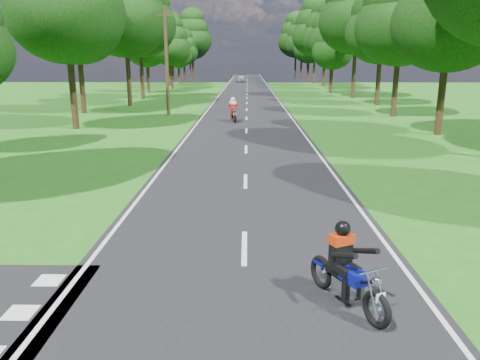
{
  "coord_description": "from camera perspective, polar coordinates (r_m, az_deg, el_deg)",
  "views": [
    {
      "loc": [
        0.06,
        -7.97,
        4.21
      ],
      "look_at": [
        -0.13,
        4.0,
        1.1
      ],
      "focal_mm": 35.0,
      "sensor_mm": 36.0,
      "label": 1
    }
  ],
  "objects": [
    {
      "name": "ground",
      "position": [
        9.01,
        0.45,
        -13.28
      ],
      "size": [
        160.0,
        160.0,
        0.0
      ],
      "primitive_type": "plane",
      "color": "#215E15",
      "rests_on": "ground"
    },
    {
      "name": "main_road",
      "position": [
        58.12,
        0.85,
        10.41
      ],
      "size": [
        7.0,
        140.0,
        0.02
      ],
      "primitive_type": "cube",
      "color": "black",
      "rests_on": "ground"
    },
    {
      "name": "road_markings",
      "position": [
        56.25,
        0.71,
        10.29
      ],
      "size": [
        7.4,
        140.0,
        0.01
      ],
      "color": "silver",
      "rests_on": "main_road"
    },
    {
      "name": "treeline",
      "position": [
        68.17,
        2.16,
        17.95
      ],
      "size": [
        40.0,
        115.35,
        14.78
      ],
      "color": "black",
      "rests_on": "ground"
    },
    {
      "name": "telegraph_pole",
      "position": [
        36.48,
        -8.93,
        14.17
      ],
      "size": [
        1.2,
        0.26,
        8.0
      ],
      "color": "#382616",
      "rests_on": "ground"
    },
    {
      "name": "rider_near_blue",
      "position": [
        8.35,
        13.05,
        -10.14
      ],
      "size": [
        1.35,
        1.88,
        1.5
      ],
      "primitive_type": null,
      "rotation": [
        0.0,
        0.0,
        0.47
      ],
      "color": "navy",
      "rests_on": "main_road"
    },
    {
      "name": "rider_far_red",
      "position": [
        32.34,
        -0.83,
        8.59
      ],
      "size": [
        0.97,
        2.06,
        1.65
      ],
      "primitive_type": null,
      "rotation": [
        0.0,
        0.0,
        0.16
      ],
      "color": "maroon",
      "rests_on": "main_road"
    },
    {
      "name": "distant_car",
      "position": [
        89.03,
        0.1,
        12.28
      ],
      "size": [
        1.81,
        3.91,
        1.3
      ],
      "primitive_type": "imported",
      "rotation": [
        0.0,
        0.0,
        0.07
      ],
      "color": "#B6B8BE",
      "rests_on": "main_road"
    }
  ]
}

